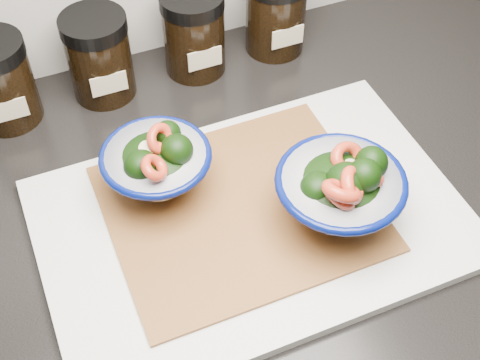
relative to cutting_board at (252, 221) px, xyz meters
name	(u,v)px	position (x,y,z in m)	size (l,w,h in m)	color
countertop	(156,241)	(-0.10, 0.03, -0.03)	(3.50, 0.60, 0.04)	black
cutting_board	(252,221)	(0.00, 0.00, 0.00)	(0.45, 0.30, 0.01)	silver
bamboo_mat	(240,208)	(-0.01, 0.02, 0.01)	(0.28, 0.24, 0.00)	#A46831
bowl_left	(157,165)	(-0.08, 0.07, 0.05)	(0.12, 0.12, 0.09)	white
bowl_right	(341,191)	(0.08, -0.04, 0.05)	(0.14, 0.14, 0.10)	white
spice_jar_a	(0,81)	(-0.21, 0.27, 0.05)	(0.08, 0.08, 0.11)	black
spice_jar_b	(99,56)	(-0.09, 0.27, 0.05)	(0.08, 0.08, 0.11)	black
spice_jar_c	(194,33)	(0.04, 0.27, 0.05)	(0.08, 0.08, 0.11)	black
spice_jar_d	(276,12)	(0.15, 0.27, 0.05)	(0.08, 0.08, 0.11)	black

